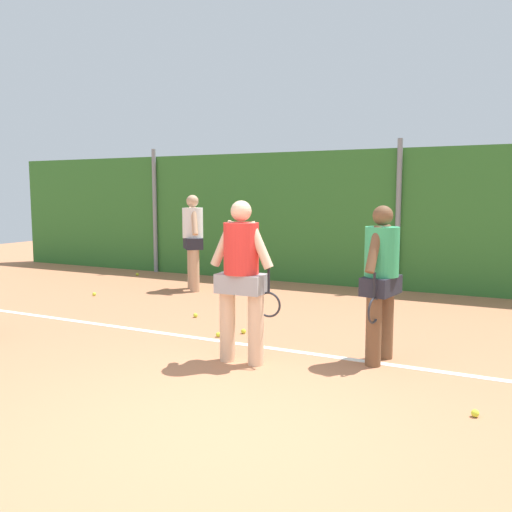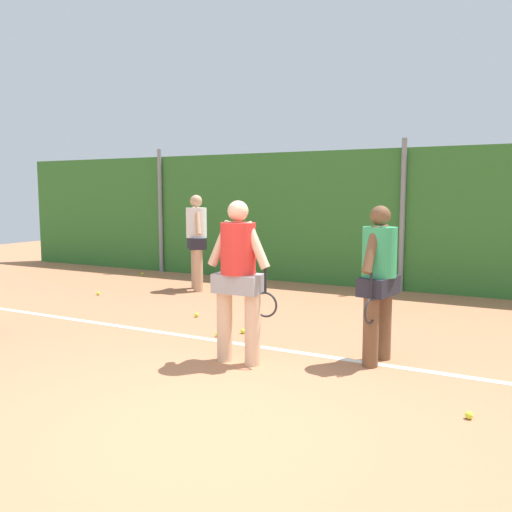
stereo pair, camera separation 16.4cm
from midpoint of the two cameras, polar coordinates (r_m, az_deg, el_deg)
ground_plane at (r=6.32m, az=4.76°, el=-10.64°), size 30.32×30.32×0.00m
hedge_fence_backdrop at (r=10.80m, az=14.51°, el=3.72°), size 19.71×0.25×2.72m
fence_post_left at (r=13.05m, az=-10.97°, el=4.66°), size 0.10×0.10×2.90m
fence_post_center at (r=10.63m, az=14.33°, el=4.14°), size 0.10×0.10×2.90m
court_baseline_paint at (r=6.46m, az=5.26°, el=-10.24°), size 14.40×0.10×0.01m
player_foreground_near at (r=5.91m, az=-2.33°, el=-1.81°), size 0.82×0.39×1.80m
player_midcourt at (r=6.07m, az=12.31°, el=-2.02°), size 0.38×0.81×1.74m
player_backcourt_far at (r=10.49m, az=-7.12°, el=2.00°), size 0.59×0.61×1.84m
tennis_ball_1 at (r=7.18m, az=-4.65°, el=-8.25°), size 0.07×0.07×0.07m
tennis_ball_4 at (r=8.30m, az=-6.97°, el=-6.22°), size 0.07×0.07×0.07m
tennis_ball_6 at (r=5.06m, az=21.22°, el=-15.20°), size 0.07×0.07×0.07m
tennis_ball_8 at (r=7.32m, az=-1.98°, el=-7.94°), size 0.07×0.07×0.07m
tennis_ball_9 at (r=12.65m, az=-12.77°, el=-1.89°), size 0.07×0.07×0.07m
tennis_ball_10 at (r=10.39m, az=-17.13°, el=-3.86°), size 0.07×0.07×0.07m
tennis_ball_12 at (r=9.09m, az=-0.76°, el=-5.05°), size 0.07×0.07×0.07m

